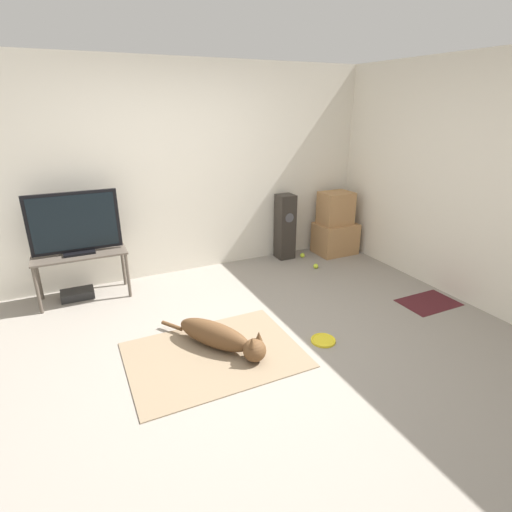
% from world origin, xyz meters
% --- Properties ---
extents(ground_plane, '(12.00, 12.00, 0.00)m').
position_xyz_m(ground_plane, '(0.00, 0.00, 0.00)').
color(ground_plane, gray).
extents(wall_back, '(8.00, 0.06, 2.55)m').
position_xyz_m(wall_back, '(0.00, 2.10, 1.27)').
color(wall_back, silver).
rests_on(wall_back, ground_plane).
extents(wall_right, '(0.06, 8.00, 2.55)m').
position_xyz_m(wall_right, '(2.60, 0.00, 1.27)').
color(wall_right, silver).
rests_on(wall_right, ground_plane).
extents(area_rug, '(1.47, 1.08, 0.01)m').
position_xyz_m(area_rug, '(-0.28, 0.09, 0.01)').
color(area_rug, '#847056').
rests_on(area_rug, ground_plane).
extents(dog, '(0.69, 0.99, 0.26)m').
position_xyz_m(dog, '(-0.19, 0.15, 0.13)').
color(dog, brown).
rests_on(dog, area_rug).
extents(frisbee, '(0.23, 0.23, 0.03)m').
position_xyz_m(frisbee, '(0.70, -0.14, 0.01)').
color(frisbee, yellow).
rests_on(frisbee, ground_plane).
extents(cardboard_box_lower, '(0.56, 0.43, 0.44)m').
position_xyz_m(cardboard_box_lower, '(2.20, 1.76, 0.22)').
color(cardboard_box_lower, '#A87A4C').
rests_on(cardboard_box_lower, ground_plane).
extents(cardboard_box_upper, '(0.44, 0.34, 0.45)m').
position_xyz_m(cardboard_box_upper, '(2.19, 1.77, 0.67)').
color(cardboard_box_upper, '#A87A4C').
rests_on(cardboard_box_upper, cardboard_box_lower).
extents(floor_speaker, '(0.23, 0.23, 0.90)m').
position_xyz_m(floor_speaker, '(1.44, 1.91, 0.45)').
color(floor_speaker, '#2D2823').
rests_on(floor_speaker, ground_plane).
extents(tv_stand, '(0.96, 0.42, 0.54)m').
position_xyz_m(tv_stand, '(-1.20, 1.76, 0.46)').
color(tv_stand, brown).
rests_on(tv_stand, ground_plane).
extents(tv, '(0.91, 0.20, 0.67)m').
position_xyz_m(tv, '(-1.20, 1.77, 0.87)').
color(tv, black).
rests_on(tv, tv_stand).
extents(tennis_ball_by_boxes, '(0.07, 0.07, 0.07)m').
position_xyz_m(tennis_ball_by_boxes, '(1.61, 1.36, 0.03)').
color(tennis_ball_by_boxes, '#C6E033').
rests_on(tennis_ball_by_boxes, ground_plane).
extents(tennis_ball_near_speaker, '(0.07, 0.07, 0.07)m').
position_xyz_m(tennis_ball_near_speaker, '(1.67, 1.78, 0.03)').
color(tennis_ball_near_speaker, '#C6E033').
rests_on(tennis_ball_near_speaker, ground_plane).
extents(game_console, '(0.35, 0.23, 0.09)m').
position_xyz_m(game_console, '(-1.29, 1.80, 0.04)').
color(game_console, black).
rests_on(game_console, ground_plane).
extents(door_mat, '(0.62, 0.43, 0.01)m').
position_xyz_m(door_mat, '(2.19, -0.00, 0.00)').
color(door_mat, '#47191E').
rests_on(door_mat, ground_plane).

